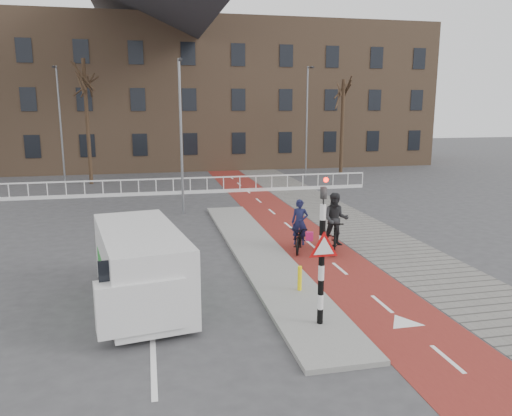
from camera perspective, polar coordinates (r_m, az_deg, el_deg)
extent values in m
plane|color=#38383A|center=(14.22, 6.87, -9.85)|extent=(120.00, 120.00, 0.00)
cube|color=maroon|center=(23.81, 2.41, -0.92)|extent=(2.50, 60.00, 0.01)
cube|color=slate|center=(24.66, 8.72, -0.60)|extent=(3.00, 60.00, 0.01)
cube|color=gray|center=(17.65, 0.45, -5.24)|extent=(1.80, 16.00, 0.12)
cylinder|color=black|center=(11.73, 7.49, -6.50)|extent=(0.14, 0.14, 2.88)
imported|color=black|center=(11.29, 7.73, 2.41)|extent=(0.13, 0.16, 0.80)
cylinder|color=#FF0C05|center=(11.13, 8.01, 3.21)|extent=(0.11, 0.02, 0.11)
cylinder|color=yellow|center=(14.08, 5.02, -8.00)|extent=(0.12, 0.12, 0.69)
imported|color=black|center=(18.13, 4.99, -3.43)|extent=(1.25, 1.90, 0.95)
imported|color=#16183A|center=(17.98, 5.02, -1.62)|extent=(0.70, 0.59, 1.65)
cube|color=#BB1A5C|center=(17.67, 6.13, -3.23)|extent=(0.30, 0.25, 0.31)
imported|color=black|center=(18.16, 9.02, -3.07)|extent=(1.27, 2.09, 1.21)
imported|color=black|center=(18.02, 9.08, -1.28)|extent=(1.12, 1.01, 1.90)
cube|color=silver|center=(13.42, -13.02, -6.41)|extent=(2.65, 5.02, 1.91)
cube|color=green|center=(13.51, -17.12, -6.97)|extent=(0.51, 3.02, 0.55)
cube|color=green|center=(13.47, -8.86, -6.63)|extent=(0.51, 3.02, 0.55)
cube|color=black|center=(11.36, -13.18, -7.64)|extent=(1.71, 0.32, 0.90)
cylinder|color=black|center=(12.10, -15.53, -12.48)|extent=(0.34, 0.70, 0.67)
cylinder|color=black|center=(12.33, -7.86, -11.67)|extent=(0.34, 0.70, 0.67)
cylinder|color=black|center=(15.12, -16.90, -7.61)|extent=(0.34, 0.70, 0.67)
cylinder|color=black|center=(15.31, -10.80, -7.06)|extent=(0.34, 0.70, 0.67)
cube|color=silver|center=(29.77, -13.31, 3.17)|extent=(28.00, 0.08, 0.08)
cube|color=silver|center=(29.91, -13.24, 1.56)|extent=(28.00, 0.10, 0.20)
cube|color=#7F6047|center=(44.49, -10.75, 12.53)|extent=(46.00, 10.00, 12.00)
cylinder|color=#322316|center=(35.00, -18.71, 9.24)|extent=(0.25, 0.25, 8.14)
cylinder|color=#322316|center=(38.86, 9.82, 9.08)|extent=(0.27, 0.27, 7.07)
cylinder|color=slate|center=(24.06, -8.55, 7.87)|extent=(0.12, 0.12, 7.30)
cylinder|color=slate|center=(35.74, -21.41, 8.72)|extent=(0.12, 0.12, 7.68)
cylinder|color=slate|center=(36.51, 5.81, 9.65)|extent=(0.12, 0.12, 7.86)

